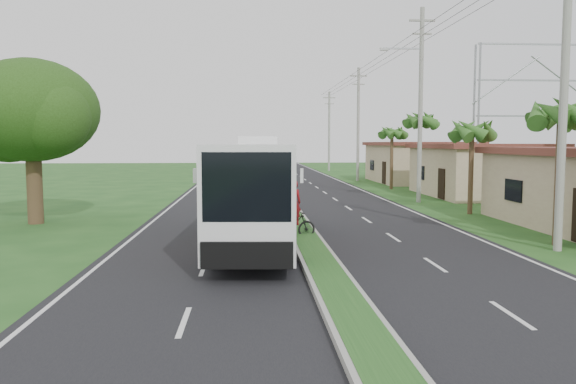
{
  "coord_description": "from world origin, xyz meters",
  "views": [
    {
      "loc": [
        -2.13,
        -16.47,
        3.72
      ],
      "look_at": [
        -0.62,
        5.4,
        1.8
      ],
      "focal_mm": 35.0,
      "sensor_mm": 36.0,
      "label": 1
    }
  ],
  "objects": [
    {
      "name": "shade_tree",
      "position": [
        -12.11,
        10.02,
        5.03
      ],
      "size": [
        6.3,
        6.0,
        7.54
      ],
      "color": "#473321",
      "rests_on": "ground"
    },
    {
      "name": "median_strip",
      "position": [
        0.0,
        20.0,
        0.1
      ],
      "size": [
        1.2,
        160.0,
        0.18
      ],
      "color": "gray",
      "rests_on": "ground"
    },
    {
      "name": "ground",
      "position": [
        0.0,
        0.0,
        0.0
      ],
      "size": [
        180.0,
        180.0,
        0.0
      ],
      "primitive_type": "plane",
      "color": "#1E471A",
      "rests_on": "ground"
    },
    {
      "name": "coach_bus_far",
      "position": [
        -3.22,
        53.79,
        1.75
      ],
      "size": [
        2.37,
        10.59,
        3.08
      ],
      "rotation": [
        0.0,
        0.0,
        -0.0
      ],
      "color": "silver",
      "rests_on": "ground"
    },
    {
      "name": "coach_bus_main",
      "position": [
        -1.81,
        4.1,
        2.18
      ],
      "size": [
        3.32,
        12.41,
        3.97
      ],
      "rotation": [
        0.0,
        0.0,
        -0.06
      ],
      "color": "white",
      "rests_on": "ground"
    },
    {
      "name": "lane_edge_left",
      "position": [
        -6.7,
        20.0,
        0.0
      ],
      "size": [
        0.12,
        160.0,
        0.01
      ],
      "primitive_type": "cube",
      "color": "silver",
      "rests_on": "ground"
    },
    {
      "name": "lane_edge_right",
      "position": [
        6.7,
        20.0,
        0.0
      ],
      "size": [
        0.12,
        160.0,
        0.01
      ],
      "primitive_type": "cube",
      "color": "silver",
      "rests_on": "ground"
    },
    {
      "name": "utility_pole_a",
      "position": [
        8.5,
        2.0,
        5.67
      ],
      "size": [
        1.6,
        0.28,
        11.0
      ],
      "color": "gray",
      "rests_on": "ground"
    },
    {
      "name": "palm_verge_b",
      "position": [
        9.4,
        12.0,
        4.36
      ],
      "size": [
        2.4,
        2.4,
        5.05
      ],
      "color": "#473321",
      "rests_on": "ground"
    },
    {
      "name": "palm_verge_c",
      "position": [
        8.8,
        19.0,
        5.12
      ],
      "size": [
        2.4,
        2.4,
        5.85
      ],
      "color": "#473321",
      "rests_on": "ground"
    },
    {
      "name": "palm_verge_d",
      "position": [
        9.3,
        28.0,
        4.55
      ],
      "size": [
        2.4,
        2.4,
        5.25
      ],
      "color": "#473321",
      "rests_on": "ground"
    },
    {
      "name": "utility_pole_d",
      "position": [
        8.5,
        58.0,
        5.42
      ],
      "size": [
        1.6,
        0.28,
        10.5
      ],
      "color": "gray",
      "rests_on": "ground"
    },
    {
      "name": "palm_verge_a",
      "position": [
        9.0,
        3.0,
        4.74
      ],
      "size": [
        2.4,
        2.4,
        5.45
      ],
      "color": "#473321",
      "rests_on": "ground"
    },
    {
      "name": "motorcyclist",
      "position": [
        -0.45,
        4.96,
        0.82
      ],
      "size": [
        1.84,
        0.85,
        2.29
      ],
      "rotation": [
        0.0,
        0.0,
        0.21
      ],
      "color": "black",
      "rests_on": "ground"
    },
    {
      "name": "billboard_lattice",
      "position": [
        22.0,
        30.0,
        6.82
      ],
      "size": [
        10.18,
        1.18,
        12.07
      ],
      "color": "gray",
      "rests_on": "ground"
    },
    {
      "name": "utility_pole_c",
      "position": [
        8.5,
        38.0,
        5.67
      ],
      "size": [
        1.6,
        0.28,
        11.0
      ],
      "color": "gray",
      "rests_on": "ground"
    },
    {
      "name": "shop_mid",
      "position": [
        14.0,
        22.0,
        1.86
      ],
      "size": [
        7.6,
        10.6,
        3.67
      ],
      "color": "tan",
      "rests_on": "ground"
    },
    {
      "name": "utility_pole_b",
      "position": [
        8.47,
        18.0,
        6.26
      ],
      "size": [
        3.2,
        0.28,
        12.0
      ],
      "color": "gray",
      "rests_on": "ground"
    },
    {
      "name": "road_asphalt",
      "position": [
        0.0,
        20.0,
        0.01
      ],
      "size": [
        14.0,
        160.0,
        0.02
      ],
      "primitive_type": "cube",
      "color": "black",
      "rests_on": "ground"
    },
    {
      "name": "shop_far",
      "position": [
        14.0,
        36.0,
        1.93
      ],
      "size": [
        8.6,
        11.6,
        3.82
      ],
      "color": "tan",
      "rests_on": "ground"
    }
  ]
}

